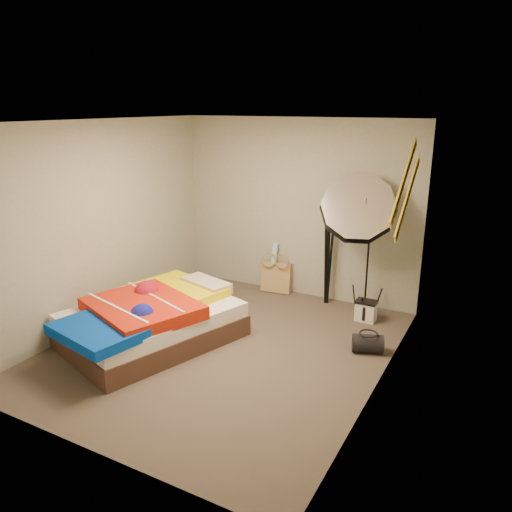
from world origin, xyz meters
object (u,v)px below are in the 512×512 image
Objects in this scene: wrapping_roll at (273,267)px; camera_case at (366,311)px; bed at (152,319)px; photo_umbrella at (358,210)px; duffel_bag at (368,343)px; tote_bag at (277,277)px; camera_tripod at (328,251)px.

camera_case is (1.53, -0.40, -0.24)m from wrapping_roll.
camera_case is 2.68m from bed.
bed is 1.17× the size of photo_umbrella.
duffel_bag is 0.15× the size of bed.
wrapping_roll is 0.32× the size of bed.
photo_umbrella is at bearing 97.73° from duffel_bag.
wrapping_roll is at bearing 173.37° from tote_bag.
wrapping_roll is (-0.07, 0.00, 0.14)m from tote_bag.
camera_case is at bearing -26.65° from camera_tripod.
bed is 2.54m from camera_tripod.
wrapping_roll is at bearing 77.09° from bed.
camera_case is 0.73× the size of duffel_bag.
duffel_bag is 0.26× the size of camera_tripod.
wrapping_roll is at bearing 166.18° from photo_umbrella.
wrapping_roll is 1.72m from photo_umbrella.
bed is at bearing -177.75° from duffel_bag.
tote_bag reaches higher than camera_case.
bed reaches higher than duffel_bag.
duffel_bag is at bearing -41.80° from tote_bag.
camera_case is 1.31m from photo_umbrella.
camera_tripod reaches higher than tote_bag.
camera_case is at bearing -21.76° from tote_bag.
wrapping_roll is at bearing 165.75° from camera_case.
photo_umbrella reaches higher than tote_bag.
photo_umbrella reaches higher than camera_case.
wrapping_roll reaches higher than camera_case.
camera_tripod is (-0.92, 1.15, 0.65)m from duffel_bag.
camera_tripod is at bearing 108.71° from duffel_bag.
wrapping_roll is 0.55× the size of camera_tripod.
photo_umbrella is 1.50× the size of camera_tripod.
photo_umbrella is (1.26, -0.33, 1.20)m from tote_bag.
photo_umbrella is at bearing -29.86° from camera_tripod.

